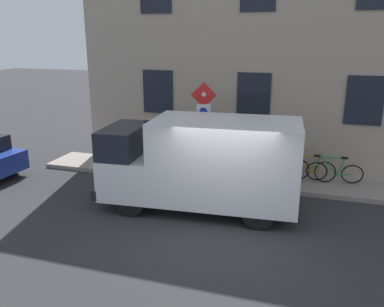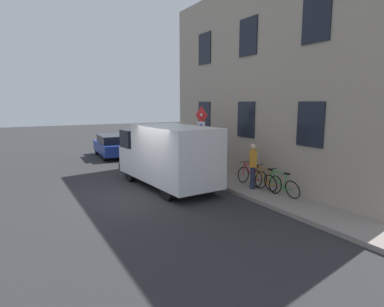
% 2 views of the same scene
% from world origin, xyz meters
% --- Properties ---
extents(ground_plane, '(80.00, 80.00, 0.00)m').
position_xyz_m(ground_plane, '(0.00, 0.00, 0.00)').
color(ground_plane, '#2A2A2C').
extents(sidewalk_slab, '(1.63, 14.26, 0.14)m').
position_xyz_m(sidewalk_slab, '(3.55, 0.00, 0.07)').
color(sidewalk_slab, gray).
rests_on(sidewalk_slab, ground_plane).
extents(building_facade, '(0.75, 12.26, 8.37)m').
position_xyz_m(building_facade, '(4.71, 0.00, 4.19)').
color(building_facade, tan).
rests_on(building_facade, ground_plane).
extents(sign_post_stacked, '(0.19, 0.55, 2.98)m').
position_xyz_m(sign_post_stacked, '(2.94, 1.31, 2.05)').
color(sign_post_stacked, '#474C47').
rests_on(sign_post_stacked, sidewalk_slab).
extents(delivery_van, '(2.38, 5.46, 2.50)m').
position_xyz_m(delivery_van, '(1.04, 0.78, 1.33)').
color(delivery_van, white).
rests_on(delivery_van, ground_plane).
extents(bicycle_green, '(0.46, 1.71, 0.89)m').
position_xyz_m(bicycle_green, '(3.81, -2.69, 0.51)').
color(bicycle_green, black).
rests_on(bicycle_green, sidewalk_slab).
extents(bicycle_orange, '(0.46, 1.71, 0.89)m').
position_xyz_m(bicycle_orange, '(3.81, -1.89, 0.51)').
color(bicycle_orange, black).
rests_on(bicycle_orange, sidewalk_slab).
extents(bicycle_red, '(0.46, 1.71, 0.89)m').
position_xyz_m(bicycle_red, '(3.81, -1.09, 0.51)').
color(bicycle_red, black).
rests_on(bicycle_red, sidewalk_slab).
extents(pedestrian, '(0.45, 0.48, 1.72)m').
position_xyz_m(pedestrian, '(3.54, -1.47, 1.07)').
color(pedestrian, '#262B47').
rests_on(pedestrian, sidewalk_slab).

